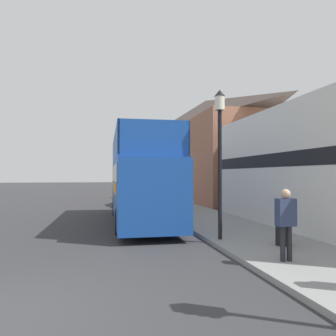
% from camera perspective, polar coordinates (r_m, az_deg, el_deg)
% --- Properties ---
extents(ground_plane, '(144.00, 144.00, 0.00)m').
position_cam_1_polar(ground_plane, '(26.63, -15.35, -5.92)').
color(ground_plane, '#333335').
extents(sidewalk, '(3.31, 108.00, 0.14)m').
position_cam_1_polar(sidewalk, '(24.14, 0.35, -6.29)').
color(sidewalk, gray).
rests_on(sidewalk, ground_plane).
extents(brick_terrace_rear, '(6.00, 20.60, 9.17)m').
position_cam_1_polar(brick_terrace_rear, '(30.80, 6.60, 3.23)').
color(brick_terrace_rear, '#9E664C').
rests_on(brick_terrace_rear, ground_plane).
extents(tour_bus, '(2.67, 9.91, 4.04)m').
position_cam_1_polar(tour_bus, '(15.32, -4.84, -2.74)').
color(tour_bus, '#19479E').
rests_on(tour_bus, ground_plane).
extents(parked_car_ahead_of_bus, '(1.92, 4.34, 1.48)m').
position_cam_1_polar(parked_car_ahead_of_bus, '(23.90, -6.42, -4.86)').
color(parked_car_ahead_of_bus, silver).
rests_on(parked_car_ahead_of_bus, ground_plane).
extents(pedestrian_second, '(0.46, 0.25, 1.74)m').
position_cam_1_polar(pedestrian_second, '(8.49, 19.83, -8.13)').
color(pedestrian_second, '#232328').
rests_on(pedestrian_second, sidewalk).
extents(lamp_post_nearest, '(0.35, 0.35, 4.86)m').
position_cam_1_polar(lamp_post_nearest, '(10.83, 9.01, 5.50)').
color(lamp_post_nearest, black).
rests_on(lamp_post_nearest, sidewalk).
extents(lamp_post_second, '(0.35, 0.35, 4.28)m').
position_cam_1_polar(lamp_post_second, '(17.77, 0.86, 1.73)').
color(lamp_post_second, black).
rests_on(lamp_post_second, sidewalk).
extents(litter_bin, '(0.48, 0.48, 0.93)m').
position_cam_1_polar(litter_bin, '(10.38, 19.42, -9.91)').
color(litter_bin, black).
rests_on(litter_bin, sidewalk).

